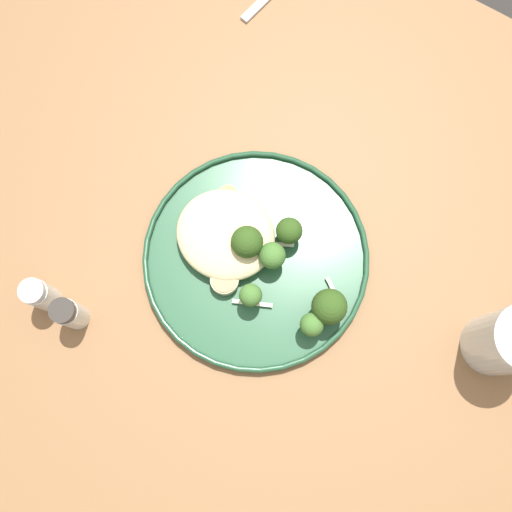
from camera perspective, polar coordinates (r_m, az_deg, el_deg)
ground at (r=1.49m, az=-0.91°, el=-6.34°), size 6.00×6.00×0.00m
wooden_dining_table at (r=0.84m, az=-1.61°, el=-1.02°), size 1.40×1.00×0.74m
dinner_plate at (r=0.75m, az=0.00°, el=-0.20°), size 0.29×0.29×0.02m
noodle_bed at (r=0.74m, az=-2.96°, el=2.09°), size 0.13×0.12×0.03m
seared_scallop_front_small at (r=0.75m, az=-3.18°, el=2.29°), size 0.04×0.04×0.02m
seared_scallop_right_edge at (r=0.74m, az=-2.40°, el=-0.40°), size 0.02×0.02×0.01m
seared_scallop_half_hidden at (r=0.76m, az=-2.74°, el=5.89°), size 0.03×0.03×0.01m
seared_scallop_on_noodles at (r=0.73m, az=-3.07°, el=-2.39°), size 0.04×0.04×0.02m
seared_scallop_center_golden at (r=0.75m, az=-1.08°, el=2.02°), size 0.02×0.02×0.01m
broccoli_floret_near_rim at (r=0.71m, az=7.13°, el=-4.91°), size 0.04×0.04×0.06m
broccoli_floret_rear_charred at (r=0.73m, az=3.23°, el=2.42°), size 0.03×0.03×0.05m
broccoli_floret_right_tilted at (r=0.71m, az=5.41°, el=-6.69°), size 0.03×0.03×0.05m
broccoli_floret_center_pile at (r=0.72m, az=1.58°, el=-0.00°), size 0.03×0.03×0.05m
broccoli_floret_split_head at (r=0.72m, az=-0.88°, el=1.33°), size 0.04×0.04×0.06m
broccoli_floret_small_sprig at (r=0.71m, az=-0.52°, el=-3.85°), size 0.03×0.03×0.05m
onion_sliver_long_sliver at (r=0.74m, az=7.54°, el=-3.34°), size 0.03×0.02×0.00m
onion_sliver_pale_crescent at (r=0.75m, az=1.44°, el=1.20°), size 0.05×0.03×0.00m
onion_sliver_curled_piece at (r=0.73m, az=-0.35°, el=-4.62°), size 0.05×0.03×0.00m
water_glass at (r=0.75m, az=23.12°, el=-7.67°), size 0.08×0.08×0.11m
salt_shaker at (r=0.76m, az=-20.19°, el=-3.58°), size 0.03×0.03×0.07m
pepper_shaker at (r=0.75m, az=-17.63°, el=-5.38°), size 0.03×0.03×0.07m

